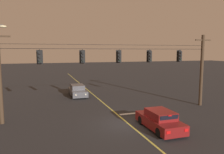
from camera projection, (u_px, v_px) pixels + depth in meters
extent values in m
plane|color=#28282B|center=(129.00, 124.00, 16.58)|extent=(180.00, 180.00, 0.00)
cube|color=#D1C64C|center=(99.00, 99.00, 25.14)|extent=(0.14, 60.00, 0.01)
cube|color=silver|center=(138.00, 113.00, 19.49)|extent=(3.40, 0.36, 0.01)
cylinder|color=#423021|center=(202.00, 71.00, 21.89)|extent=(0.32, 0.32, 7.11)
cube|color=#423021|center=(203.00, 40.00, 21.52)|extent=(1.80, 0.12, 0.12)
cylinder|color=slate|center=(203.00, 44.00, 21.56)|extent=(0.12, 0.12, 0.18)
cylinder|color=black|center=(116.00, 49.00, 18.79)|extent=(18.38, 0.03, 0.03)
cylinder|color=black|center=(116.00, 45.00, 18.75)|extent=(18.38, 0.02, 0.02)
cylinder|color=black|center=(39.00, 50.00, 16.87)|extent=(0.04, 0.04, 0.18)
cube|color=black|center=(40.00, 57.00, 16.94)|extent=(0.32, 0.26, 0.96)
cube|color=black|center=(40.00, 57.00, 17.07)|extent=(0.48, 0.03, 1.12)
sphere|color=#380A0A|center=(40.00, 53.00, 16.75)|extent=(0.17, 0.17, 0.17)
cylinder|color=black|center=(39.00, 53.00, 16.71)|extent=(0.20, 0.10, 0.20)
sphere|color=#3D280A|center=(40.00, 57.00, 16.79)|extent=(0.17, 0.17, 0.17)
cylinder|color=black|center=(40.00, 57.00, 16.74)|extent=(0.20, 0.10, 0.20)
sphere|color=#1ED83F|center=(40.00, 61.00, 16.82)|extent=(0.17, 0.17, 0.17)
cylinder|color=black|center=(40.00, 60.00, 16.78)|extent=(0.20, 0.10, 0.20)
cylinder|color=black|center=(82.00, 50.00, 17.91)|extent=(0.04, 0.04, 0.18)
cube|color=black|center=(83.00, 57.00, 17.98)|extent=(0.32, 0.26, 0.96)
cube|color=black|center=(82.00, 57.00, 18.12)|extent=(0.48, 0.03, 1.12)
sphere|color=#380A0A|center=(83.00, 53.00, 17.79)|extent=(0.17, 0.17, 0.17)
cylinder|color=black|center=(83.00, 53.00, 17.75)|extent=(0.20, 0.10, 0.20)
sphere|color=#3D280A|center=(83.00, 57.00, 17.83)|extent=(0.17, 0.17, 0.17)
cylinder|color=black|center=(83.00, 56.00, 17.79)|extent=(0.20, 0.10, 0.20)
sphere|color=#1ED83F|center=(83.00, 60.00, 17.86)|extent=(0.17, 0.17, 0.17)
cylinder|color=black|center=(83.00, 60.00, 17.82)|extent=(0.20, 0.10, 0.20)
cylinder|color=black|center=(119.00, 50.00, 18.91)|extent=(0.04, 0.04, 0.18)
cube|color=black|center=(119.00, 56.00, 18.98)|extent=(0.32, 0.26, 0.96)
cube|color=black|center=(119.00, 56.00, 19.11)|extent=(0.48, 0.03, 1.12)
sphere|color=#380A0A|center=(120.00, 53.00, 18.79)|extent=(0.17, 0.17, 0.17)
cylinder|color=black|center=(120.00, 53.00, 18.75)|extent=(0.20, 0.10, 0.20)
sphere|color=#3D280A|center=(120.00, 57.00, 18.83)|extent=(0.17, 0.17, 0.17)
cylinder|color=black|center=(120.00, 56.00, 18.78)|extent=(0.20, 0.10, 0.20)
sphere|color=#1ED83F|center=(120.00, 60.00, 18.86)|extent=(0.17, 0.17, 0.17)
cylinder|color=black|center=(120.00, 59.00, 18.82)|extent=(0.20, 0.10, 0.20)
cylinder|color=black|center=(150.00, 50.00, 19.83)|extent=(0.04, 0.04, 0.18)
cube|color=black|center=(150.00, 56.00, 19.89)|extent=(0.32, 0.26, 0.96)
cube|color=black|center=(149.00, 56.00, 20.03)|extent=(0.48, 0.03, 1.12)
sphere|color=#380A0A|center=(151.00, 53.00, 19.71)|extent=(0.17, 0.17, 0.17)
cylinder|color=black|center=(151.00, 53.00, 19.67)|extent=(0.20, 0.10, 0.20)
sphere|color=#3D280A|center=(151.00, 56.00, 19.74)|extent=(0.17, 0.17, 0.17)
cylinder|color=black|center=(151.00, 56.00, 19.70)|extent=(0.20, 0.10, 0.20)
sphere|color=#1ED83F|center=(150.00, 59.00, 19.78)|extent=(0.17, 0.17, 0.17)
cylinder|color=black|center=(151.00, 59.00, 19.73)|extent=(0.20, 0.10, 0.20)
cylinder|color=black|center=(180.00, 50.00, 20.82)|extent=(0.04, 0.04, 0.18)
cube|color=black|center=(180.00, 56.00, 20.89)|extent=(0.32, 0.26, 0.96)
cube|color=black|center=(179.00, 56.00, 21.03)|extent=(0.48, 0.03, 1.12)
sphere|color=#380A0A|center=(181.00, 53.00, 20.70)|extent=(0.17, 0.17, 0.17)
cylinder|color=black|center=(181.00, 53.00, 20.66)|extent=(0.20, 0.10, 0.20)
sphere|color=#3D280A|center=(181.00, 56.00, 20.74)|extent=(0.17, 0.17, 0.17)
cylinder|color=black|center=(181.00, 56.00, 20.70)|extent=(0.20, 0.10, 0.20)
sphere|color=#1ED83F|center=(181.00, 59.00, 20.77)|extent=(0.17, 0.17, 0.17)
cylinder|color=black|center=(181.00, 59.00, 20.73)|extent=(0.20, 0.10, 0.20)
cube|color=maroon|center=(159.00, 122.00, 15.41)|extent=(1.80, 4.30, 0.68)
cube|color=maroon|center=(160.00, 114.00, 15.23)|extent=(1.51, 2.15, 0.54)
cube|color=black|center=(154.00, 111.00, 16.11)|extent=(1.40, 0.21, 0.48)
cube|color=black|center=(169.00, 119.00, 14.22)|extent=(1.37, 0.18, 0.46)
cylinder|color=black|center=(141.00, 120.00, 16.45)|extent=(0.22, 0.64, 0.64)
cylinder|color=black|center=(159.00, 118.00, 16.94)|extent=(0.22, 0.64, 0.64)
cylinder|color=black|center=(159.00, 133.00, 13.93)|extent=(0.22, 0.64, 0.64)
cylinder|color=black|center=(180.00, 130.00, 14.42)|extent=(0.22, 0.64, 0.64)
cube|color=red|center=(168.00, 133.00, 13.16)|extent=(0.28, 0.03, 0.18)
cube|color=red|center=(186.00, 130.00, 13.56)|extent=(0.28, 0.03, 0.18)
cube|color=red|center=(170.00, 116.00, 14.09)|extent=(0.24, 0.04, 0.06)
cube|color=#4C4C51|center=(78.00, 92.00, 26.79)|extent=(1.80, 4.30, 0.68)
cube|color=#4C4C51|center=(77.00, 87.00, 26.83)|extent=(1.51, 2.15, 0.54)
cube|color=black|center=(79.00, 88.00, 25.94)|extent=(1.40, 0.21, 0.48)
cube|color=black|center=(76.00, 86.00, 27.83)|extent=(1.37, 0.18, 0.46)
cylinder|color=black|center=(86.00, 95.00, 25.79)|extent=(0.22, 0.64, 0.64)
cylinder|color=black|center=(73.00, 96.00, 25.31)|extent=(0.22, 0.64, 0.64)
cylinder|color=black|center=(82.00, 91.00, 28.31)|extent=(0.22, 0.64, 0.64)
cylinder|color=black|center=(70.00, 92.00, 27.82)|extent=(0.22, 0.64, 0.64)
sphere|color=white|center=(86.00, 94.00, 24.90)|extent=(0.20, 0.20, 0.20)
sphere|color=white|center=(76.00, 95.00, 24.56)|extent=(0.20, 0.20, 0.20)
ellipsoid|color=beige|center=(3.00, 26.00, 18.08)|extent=(0.56, 0.30, 0.22)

